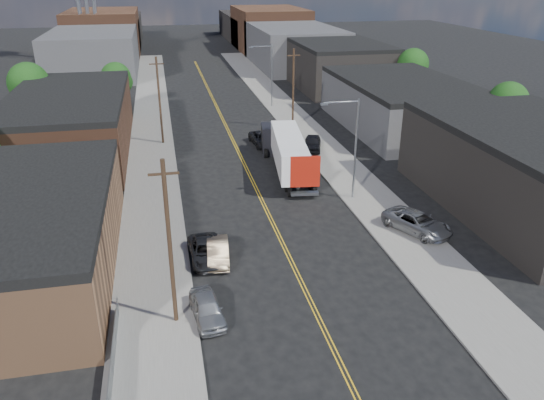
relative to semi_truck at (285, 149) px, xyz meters
name	(u,v)px	position (x,y,z in m)	size (l,w,h in m)	color
ground	(218,110)	(-3.77, 26.67, -2.29)	(260.00, 260.00, 0.00)	black
centerline	(232,139)	(-3.77, 11.67, -2.29)	(0.32, 120.00, 0.01)	gold
sidewalk_left	(152,144)	(-13.27, 11.67, -2.22)	(5.00, 140.00, 0.15)	slate
sidewalk_right	(309,134)	(5.73, 11.67, -2.22)	(5.00, 140.00, 0.15)	slate
warehouse_tan	(18,233)	(-21.77, -15.33, 0.51)	(12.00, 22.00, 5.60)	#8A5F3F
warehouse_brown	(70,123)	(-21.77, 10.67, 1.01)	(12.00, 26.00, 6.60)	#523020
industrial_right_a	(535,169)	(18.21, -13.33, 1.26)	(14.00, 22.00, 7.10)	black
industrial_right_b	(402,104)	(18.23, 12.67, 0.76)	(14.00, 24.00, 6.10)	#373739
industrial_right_c	(337,65)	(18.23, 38.67, 1.51)	(14.00, 22.00, 7.60)	black
skyline_left_a	(94,52)	(-23.77, 61.67, 1.71)	(16.00, 30.00, 8.00)	#373739
skyline_right_a	(293,46)	(16.23, 61.67, 1.71)	(16.00, 30.00, 8.00)	#373739
skyline_left_b	(104,33)	(-23.77, 86.67, 2.71)	(16.00, 26.00, 10.00)	#523020
skyline_right_b	(269,29)	(16.23, 86.67, 2.71)	(16.00, 26.00, 10.00)	#523020
skyline_left_c	(110,30)	(-23.77, 106.67, 1.21)	(16.00, 40.00, 7.00)	black
skyline_right_c	(255,27)	(16.23, 106.67, 1.21)	(16.00, 40.00, 7.00)	black
streetlight_near	(352,142)	(3.83, -8.33, 3.04)	(3.39, 0.25, 9.00)	gray
streetlight_far	(269,71)	(3.83, 26.67, 3.04)	(3.39, 0.25, 9.00)	gray
utility_pole_left_near	(170,244)	(-11.97, -23.33, 2.85)	(1.60, 0.26, 10.00)	black
utility_pole_left_far	(160,100)	(-11.97, 11.67, 2.85)	(1.60, 0.26, 10.00)	black
utility_pole_right	(293,89)	(4.43, 14.67, 2.85)	(1.60, 0.26, 10.00)	black
tree_left_mid	(30,86)	(-27.71, 21.67, 3.19)	(5.10, 5.04, 8.37)	black
tree_left_far	(117,79)	(-17.71, 28.67, 2.28)	(4.35, 4.20, 6.97)	black
tree_right_near	(508,105)	(26.29, 2.67, 2.58)	(4.60, 4.48, 7.44)	black
tree_right_far	(413,66)	(26.29, 26.67, 2.89)	(4.85, 4.76, 7.91)	black
semi_truck	(285,149)	(0.00, 0.00, 0.00)	(4.13, 15.65, 4.02)	white
car_left_a	(207,308)	(-10.17, -23.40, -1.58)	(1.67, 4.15, 1.41)	#989B9D
car_left_b	(218,252)	(-8.77, -16.80, -1.59)	(1.48, 4.24, 1.40)	#887459
car_left_c	(206,251)	(-9.56, -16.50, -1.60)	(2.28, 4.95, 1.38)	black
car_right_lot_a	(417,223)	(6.75, -15.77, -1.37)	(2.56, 5.55, 1.54)	gray
car_right_lot_c	(312,143)	(4.43, 5.44, -1.36)	(1.84, 4.57, 1.56)	black
car_ahead_truck	(264,139)	(-0.54, 8.67, -1.54)	(2.49, 5.41, 1.50)	black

